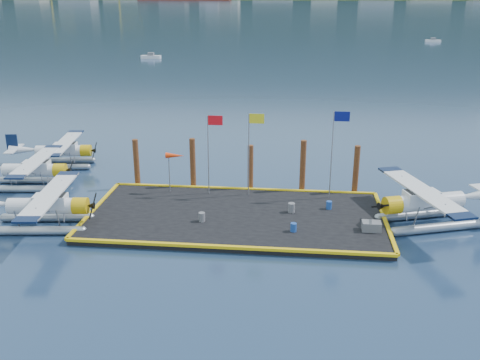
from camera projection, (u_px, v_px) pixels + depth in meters
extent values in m
plane|color=#162544|center=(236.00, 220.00, 36.76)|extent=(4000.00, 4000.00, 0.00)
cube|color=black|center=(236.00, 217.00, 36.69)|extent=(20.00, 10.00, 0.40)
cylinder|color=#8D939A|center=(47.00, 218.00, 36.38)|extent=(5.95, 1.23, 0.57)
cylinder|color=#8D939A|center=(36.00, 231.00, 34.40)|extent=(5.95, 1.23, 0.57)
cylinder|color=silver|center=(42.00, 206.00, 34.96)|extent=(4.53, 1.54, 1.05)
cube|color=silver|center=(51.00, 201.00, 34.86)|extent=(2.21, 1.28, 0.86)
cube|color=black|center=(55.00, 198.00, 34.79)|extent=(1.44, 1.15, 0.53)
cylinder|color=#CD9D0B|center=(80.00, 206.00, 34.98)|extent=(1.07, 1.21, 1.11)
cube|color=black|center=(93.00, 206.00, 34.98)|extent=(0.29, 2.12, 1.07)
cube|color=silver|center=(50.00, 194.00, 34.70)|extent=(2.38, 8.70, 0.11)
cube|color=#0A1736|center=(68.00, 174.00, 38.57)|extent=(1.52, 1.01, 0.12)
cube|color=#0A1736|center=(26.00, 220.00, 30.83)|extent=(1.52, 1.01, 0.12)
cylinder|color=#8D939A|center=(35.00, 180.00, 43.55)|extent=(5.67, 1.04, 0.55)
cylinder|color=#8D939A|center=(25.00, 189.00, 41.67)|extent=(5.67, 1.04, 0.55)
cylinder|color=silver|center=(30.00, 170.00, 42.20)|extent=(4.30, 1.37, 1.00)
cube|color=silver|center=(37.00, 166.00, 42.08)|extent=(2.08, 1.17, 0.82)
cube|color=black|center=(40.00, 164.00, 42.02)|extent=(1.35, 1.06, 0.50)
cylinder|color=#CD9D0B|center=(60.00, 170.00, 42.16)|extent=(1.00, 1.13, 1.06)
cube|color=black|center=(70.00, 170.00, 42.15)|extent=(0.23, 2.02, 1.02)
cube|color=silver|center=(36.00, 161.00, 41.93)|extent=(2.08, 8.28, 0.11)
cube|color=#0A1736|center=(53.00, 147.00, 45.62)|extent=(1.43, 0.94, 0.12)
cube|color=#0A1736|center=(15.00, 177.00, 38.24)|extent=(1.43, 0.94, 0.12)
cylinder|color=#8D939A|center=(62.00, 160.00, 48.69)|extent=(5.52, 1.31, 0.53)
cylinder|color=#8D939A|center=(56.00, 167.00, 46.85)|extent=(5.52, 1.31, 0.53)
cylinder|color=silver|center=(60.00, 151.00, 47.38)|extent=(4.22, 1.55, 0.98)
cube|color=silver|center=(66.00, 147.00, 47.29)|extent=(2.07, 1.24, 0.80)
cube|color=black|center=(68.00, 145.00, 47.24)|extent=(1.36, 1.10, 0.49)
cylinder|color=#CD9D0B|center=(86.00, 151.00, 47.46)|extent=(1.02, 1.14, 1.03)
cube|color=black|center=(95.00, 150.00, 47.49)|extent=(0.33, 1.96, 1.00)
cube|color=silver|center=(65.00, 143.00, 47.14)|extent=(2.45, 8.09, 0.11)
cube|color=#0A1736|center=(76.00, 132.00, 50.73)|extent=(1.43, 0.98, 0.12)
cube|color=#0A1736|center=(52.00, 155.00, 43.55)|extent=(1.43, 0.98, 0.12)
cube|color=#0A1736|center=(12.00, 143.00, 46.97)|extent=(0.98, 0.24, 1.51)
cube|color=silver|center=(14.00, 149.00, 47.16)|extent=(1.22, 3.10, 0.09)
cylinder|color=#8D939A|center=(439.00, 227.00, 34.83)|extent=(6.17, 2.57, 0.61)
cylinder|color=#8D939A|center=(421.00, 214.00, 36.89)|extent=(6.17, 2.57, 0.61)
cylinder|color=silver|center=(429.00, 202.00, 35.36)|extent=(4.84, 2.55, 1.12)
cube|color=silver|center=(421.00, 198.00, 35.11)|extent=(2.48, 1.77, 0.92)
cube|color=black|center=(417.00, 195.00, 34.98)|extent=(1.69, 1.46, 0.56)
cylinder|color=#CD9D0B|center=(392.00, 205.00, 34.82)|extent=(1.34, 1.44, 1.18)
cube|color=black|center=(380.00, 206.00, 34.65)|extent=(0.77, 2.17, 1.14)
cube|color=silver|center=(422.00, 190.00, 34.94)|extent=(4.34, 9.16, 0.12)
cube|color=#0A1736|center=(462.00, 216.00, 30.92)|extent=(1.74, 1.35, 0.13)
cube|color=#0A1736|center=(390.00, 170.00, 38.97)|extent=(1.74, 1.35, 0.13)
cylinder|color=navy|center=(293.00, 227.00, 33.94)|extent=(0.40, 0.40, 0.56)
cylinder|color=#5A5A5F|center=(291.00, 208.00, 36.87)|extent=(0.47, 0.47, 0.66)
cylinder|color=#5A5A5F|center=(202.00, 217.00, 35.42)|extent=(0.44, 0.44, 0.62)
cylinder|color=navy|center=(329.00, 205.00, 37.46)|extent=(0.40, 0.40, 0.56)
cube|color=#5A5A5F|center=(371.00, 226.00, 34.06)|extent=(1.19, 0.79, 0.60)
cylinder|color=gray|center=(208.00, 155.00, 39.43)|extent=(0.08, 0.08, 6.00)
cube|color=red|center=(215.00, 120.00, 38.49)|extent=(1.10, 0.03, 0.70)
cylinder|color=gray|center=(249.00, 155.00, 39.10)|extent=(0.08, 0.08, 6.20)
cube|color=yellow|center=(257.00, 119.00, 38.13)|extent=(1.10, 0.03, 0.70)
cylinder|color=gray|center=(332.00, 156.00, 38.46)|extent=(0.08, 0.08, 6.50)
cube|color=navy|center=(342.00, 116.00, 37.44)|extent=(1.10, 0.03, 0.70)
cylinder|color=gray|center=(169.00, 173.00, 40.23)|extent=(0.07, 0.07, 3.00)
cone|color=#F3380D|center=(175.00, 156.00, 39.71)|extent=(1.40, 0.44, 0.44)
cylinder|color=#421E13|center=(137.00, 164.00, 41.99)|extent=(0.44, 0.44, 4.00)
cylinder|color=#421E13|center=(193.00, 165.00, 41.51)|extent=(0.44, 0.44, 4.20)
cylinder|color=#421E13|center=(250.00, 169.00, 41.14)|extent=(0.44, 0.44, 3.80)
cylinder|color=#421E13|center=(303.00, 168.00, 40.66)|extent=(0.44, 0.44, 4.30)
cylinder|color=#421E13|center=(356.00, 171.00, 40.32)|extent=(0.44, 0.44, 4.00)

